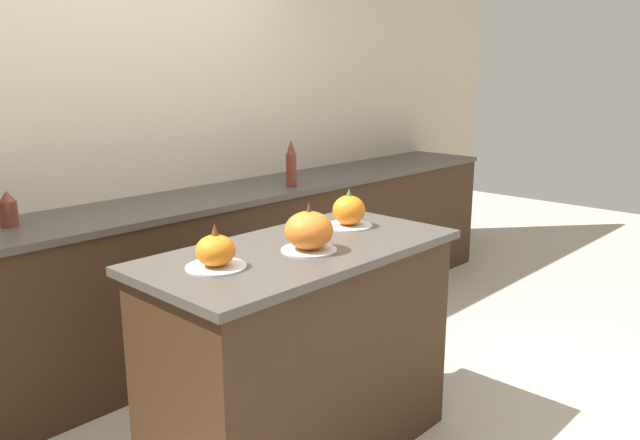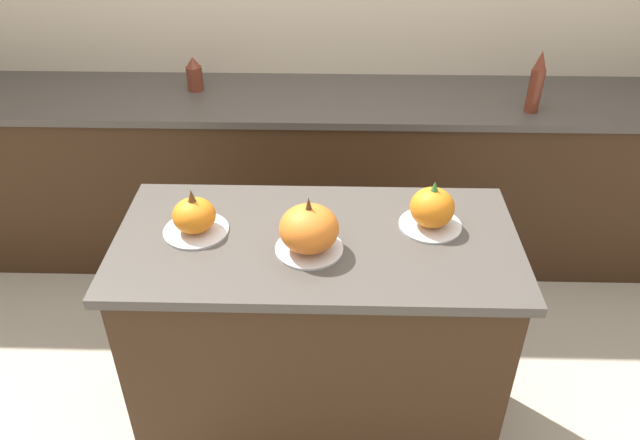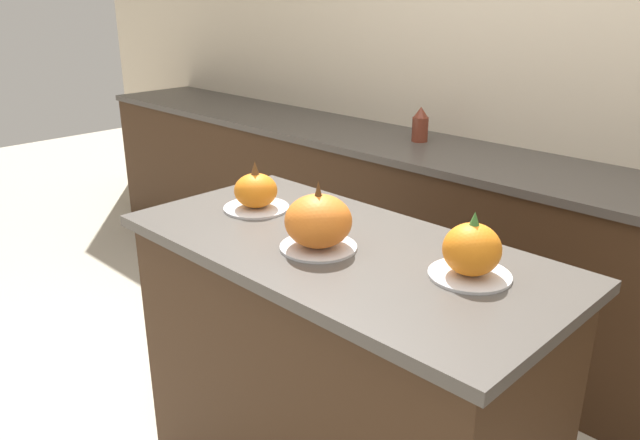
{
  "view_description": "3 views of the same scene",
  "coord_description": "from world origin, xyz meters",
  "px_view_note": "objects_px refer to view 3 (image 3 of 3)",
  "views": [
    {
      "loc": [
        -1.71,
        -1.7,
        1.63
      ],
      "look_at": [
        0.07,
        -0.04,
        1.04
      ],
      "focal_mm": 35.0,
      "sensor_mm": 36.0,
      "label": 1
    },
    {
      "loc": [
        0.05,
        -1.67,
        2.16
      ],
      "look_at": [
        0.01,
        -0.02,
        1.03
      ],
      "focal_mm": 35.0,
      "sensor_mm": 36.0,
      "label": 2
    },
    {
      "loc": [
        1.13,
        -1.22,
        1.64
      ],
      "look_at": [
        -0.03,
        -0.05,
        1.02
      ],
      "focal_mm": 35.0,
      "sensor_mm": 36.0,
      "label": 3
    }
  ],
  "objects_px": {
    "pumpkin_cake_left": "(256,193)",
    "pumpkin_cake_center": "(318,223)",
    "pumpkin_cake_right": "(472,252)",
    "bottle_short": "(420,125)"
  },
  "relations": [
    {
      "from": "pumpkin_cake_left",
      "to": "pumpkin_cake_center",
      "type": "height_order",
      "value": "pumpkin_cake_center"
    },
    {
      "from": "pumpkin_cake_left",
      "to": "pumpkin_cake_center",
      "type": "xyz_separation_m",
      "value": [
        0.38,
        -0.09,
        0.02
      ]
    },
    {
      "from": "pumpkin_cake_center",
      "to": "pumpkin_cake_left",
      "type": "bearing_deg",
      "value": 166.63
    },
    {
      "from": "pumpkin_cake_left",
      "to": "pumpkin_cake_right",
      "type": "xyz_separation_m",
      "value": [
        0.79,
        0.05,
        0.01
      ]
    },
    {
      "from": "pumpkin_cake_right",
      "to": "pumpkin_cake_center",
      "type": "bearing_deg",
      "value": -160.66
    },
    {
      "from": "pumpkin_cake_right",
      "to": "bottle_short",
      "type": "height_order",
      "value": "pumpkin_cake_right"
    },
    {
      "from": "pumpkin_cake_center",
      "to": "pumpkin_cake_right",
      "type": "bearing_deg",
      "value": 19.34
    },
    {
      "from": "bottle_short",
      "to": "pumpkin_cake_right",
      "type": "bearing_deg",
      "value": -49.14
    },
    {
      "from": "pumpkin_cake_left",
      "to": "pumpkin_cake_center",
      "type": "bearing_deg",
      "value": -13.37
    },
    {
      "from": "pumpkin_cake_left",
      "to": "pumpkin_cake_right",
      "type": "distance_m",
      "value": 0.79
    }
  ]
}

